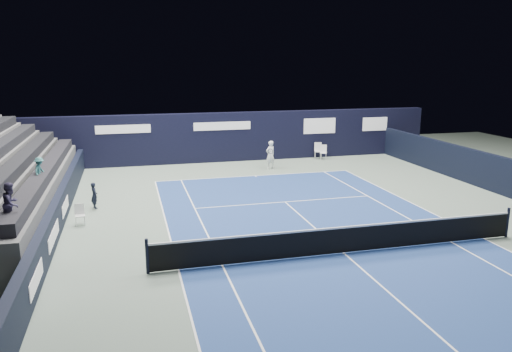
{
  "coord_description": "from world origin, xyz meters",
  "views": [
    {
      "loc": [
        -6.76,
        -14.38,
        6.26
      ],
      "look_at": [
        -1.37,
        6.39,
        1.3
      ],
      "focal_mm": 35.0,
      "sensor_mm": 36.0,
      "label": 1
    }
  ],
  "objects": [
    {
      "name": "enclosure_wall_right",
      "position": [
        10.5,
        6.0,
        0.9
      ],
      "size": [
        0.3,
        22.0,
        1.8
      ],
      "primitive_type": "cube",
      "color": "black",
      "rests_on": "ground"
    },
    {
      "name": "tennis_net",
      "position": [
        0.0,
        0.0,
        0.51
      ],
      "size": [
        12.9,
        0.1,
        1.1
      ],
      "color": "black",
      "rests_on": "ground"
    },
    {
      "name": "court_surface",
      "position": [
        0.0,
        0.0,
        0.0
      ],
      "size": [
        10.97,
        23.77,
        0.01
      ],
      "primitive_type": "cube",
      "color": "navy",
      "rests_on": "ground"
    },
    {
      "name": "back_sponsor_wall",
      "position": [
        0.01,
        16.5,
        1.55
      ],
      "size": [
        26.0,
        0.63,
        3.1
      ],
      "color": "black",
      "rests_on": "ground"
    },
    {
      "name": "folding_chair_back_a",
      "position": [
        5.51,
        15.45,
        0.54
      ],
      "size": [
        0.54,
        0.54,
        0.95
      ],
      "rotation": [
        0.0,
        0.0,
        -0.4
      ],
      "color": "silver",
      "rests_on": "ground"
    },
    {
      "name": "side_barrier_left",
      "position": [
        -9.5,
        5.97,
        0.6
      ],
      "size": [
        0.33,
        22.0,
        1.2
      ],
      "color": "black",
      "rests_on": "ground"
    },
    {
      "name": "tennis_player",
      "position": [
        1.36,
        13.52,
        0.84
      ],
      "size": [
        0.72,
        0.92,
        1.68
      ],
      "color": "white",
      "rests_on": "ground"
    },
    {
      "name": "court_markings",
      "position": [
        0.0,
        0.0,
        0.01
      ],
      "size": [
        11.03,
        23.83,
        0.0
      ],
      "color": "white",
      "rests_on": "court_surface"
    },
    {
      "name": "ground",
      "position": [
        0.0,
        2.0,
        0.0
      ],
      "size": [
        48.0,
        48.0,
        0.0
      ],
      "primitive_type": "plane",
      "color": "#5A6B5F",
      "rests_on": "ground"
    },
    {
      "name": "folding_chair_back_b",
      "position": [
        5.3,
        15.83,
        0.6
      ],
      "size": [
        0.56,
        0.55,
        1.05
      ],
      "rotation": [
        0.0,
        0.0,
        -0.26
      ],
      "color": "silver",
      "rests_on": "ground"
    },
    {
      "name": "line_judge_chair",
      "position": [
        -8.74,
        5.35,
        0.48
      ],
      "size": [
        0.41,
        0.4,
        0.84
      ],
      "rotation": [
        0.0,
        0.0,
        0.13
      ],
      "color": "silver",
      "rests_on": "ground"
    },
    {
      "name": "line_judge",
      "position": [
        -8.31,
        7.54,
        0.58
      ],
      "size": [
        0.41,
        0.49,
        1.16
      ],
      "primitive_type": "imported",
      "rotation": [
        0.0,
        0.0,
        1.93
      ],
      "color": "black",
      "rests_on": "ground"
    }
  ]
}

